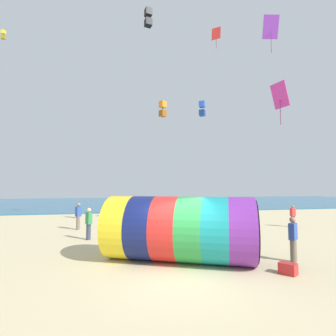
{
  "coord_description": "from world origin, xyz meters",
  "views": [
    {
      "loc": [
        -2.14,
        -8.13,
        2.82
      ],
      "look_at": [
        0.46,
        3.74,
        3.71
      ],
      "focal_mm": 28.0,
      "sensor_mm": 36.0,
      "label": 1
    }
  ],
  "objects": [
    {
      "name": "kite_handler",
      "position": [
        4.69,
        0.74,
        0.86
      ],
      "size": [
        0.42,
        0.38,
        1.69
      ],
      "color": "#726651",
      "rests_on": "ground"
    },
    {
      "name": "kite_blue_box",
      "position": [
        4.61,
        10.46,
        8.82
      ],
      "size": [
        0.58,
        0.58,
        1.19
      ],
      "color": "blue"
    },
    {
      "name": "bystander_far_left",
      "position": [
        -3.26,
        6.78,
        0.87
      ],
      "size": [
        0.38,
        0.42,
        1.7
      ],
      "color": "#383D56",
      "rests_on": "ground"
    },
    {
      "name": "ground_plane",
      "position": [
        0.0,
        0.0,
        0.0
      ],
      "size": [
        120.0,
        120.0,
        0.0
      ],
      "primitive_type": "plane",
      "color": "#CCBA8C"
    },
    {
      "name": "kite_purple_diamond",
      "position": [
        9.1,
        8.12,
        14.46
      ],
      "size": [
        1.21,
        0.71,
        2.74
      ],
      "color": "purple"
    },
    {
      "name": "bystander_near_water",
      "position": [
        -4.22,
        10.4,
        0.92
      ],
      "size": [
        0.4,
        0.42,
        1.78
      ],
      "color": "#726651",
      "rests_on": "ground"
    },
    {
      "name": "bystander_mid_beach",
      "position": [
        10.63,
        8.4,
        0.78
      ],
      "size": [
        0.4,
        0.3,
        1.54
      ],
      "color": "black",
      "rests_on": "ground"
    },
    {
      "name": "kite_yellow_box",
      "position": [
        -11.0,
        15.04,
        15.4
      ],
      "size": [
        0.31,
        0.31,
        0.79
      ],
      "color": "yellow"
    },
    {
      "name": "kite_black_box",
      "position": [
        0.61,
        11.83,
        16.45
      ],
      "size": [
        0.63,
        0.63,
        1.53
      ],
      "color": "black"
    },
    {
      "name": "giant_inflatable_tube",
      "position": [
        0.49,
        1.73,
        1.23
      ],
      "size": [
        6.1,
        4.6,
        2.46
      ],
      "color": "yellow",
      "rests_on": "ground"
    },
    {
      "name": "kite_orange_box",
      "position": [
        1.51,
        10.34,
        8.55
      ],
      "size": [
        0.58,
        0.58,
        1.21
      ],
      "color": "orange"
    },
    {
      "name": "cooler_box",
      "position": [
        3.54,
        -0.45,
        0.18
      ],
      "size": [
        0.58,
        0.63,
        0.36
      ],
      "primitive_type": "cube",
      "rotation": [
        0.0,
        0.0,
        2.13
      ],
      "color": "red",
      "rests_on": "ground"
    },
    {
      "name": "kite_red_diamond",
      "position": [
        6.53,
        12.06,
        15.99
      ],
      "size": [
        0.72,
        0.67,
        1.92
      ],
      "color": "red"
    },
    {
      "name": "sea",
      "position": [
        0.0,
        41.05,
        0.05
      ],
      "size": [
        120.0,
        40.0,
        0.1
      ],
      "primitive_type": "cube",
      "color": "#236084",
      "rests_on": "ground"
    },
    {
      "name": "kite_magenta_diamond",
      "position": [
        5.91,
        2.94,
        7.3
      ],
      "size": [
        0.57,
        0.92,
        2.07
      ],
      "color": "#D1339E"
    }
  ]
}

